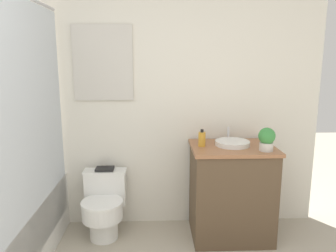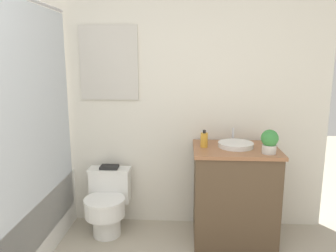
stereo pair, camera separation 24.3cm
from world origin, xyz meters
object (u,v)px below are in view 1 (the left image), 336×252
at_px(soap_bottle, 202,139).
at_px(potted_plant, 267,139).
at_px(book_on_tank, 105,169).
at_px(sink, 232,143).
at_px(toilet, 104,206).

xyz_separation_m(soap_bottle, potted_plant, (0.50, -0.16, 0.04)).
bearing_deg(book_on_tank, soap_bottle, -10.32).
relative_size(potted_plant, book_on_tank, 1.18).
xyz_separation_m(sink, book_on_tank, (-1.12, 0.14, -0.27)).
bearing_deg(toilet, book_on_tank, 90.00).
bearing_deg(soap_bottle, toilet, 178.05).
distance_m(sink, book_on_tank, 1.16).
relative_size(soap_bottle, potted_plant, 0.77).
distance_m(potted_plant, book_on_tank, 1.44).
distance_m(sink, soap_bottle, 0.27).
distance_m(toilet, book_on_tank, 0.32).
distance_m(sink, potted_plant, 0.31).
bearing_deg(potted_plant, soap_bottle, 161.94).
distance_m(toilet, sink, 1.26).
xyz_separation_m(toilet, potted_plant, (1.36, -0.19, 0.65)).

